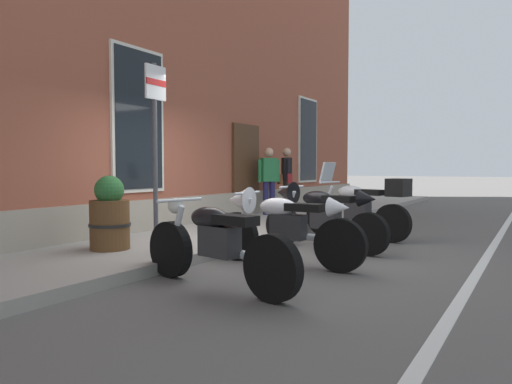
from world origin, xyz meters
TOP-DOWN VIEW (x-y plane):
  - ground_plane at (0.00, 0.00)m, footprint 140.00×140.00m
  - sidewalk at (0.00, 1.12)m, footprint 26.90×2.23m
  - lane_stripe at (0.00, -3.20)m, footprint 26.90×0.12m
  - brick_pub_facade at (-0.00, 6.09)m, footprint 20.90×7.82m
  - motorcycle_black_naked at (-2.02, -0.92)m, footprint 0.68×2.17m
  - motorcycle_white_sport at (-0.64, -0.94)m, footprint 0.62×2.17m
  - motorcycle_black_sport at (0.73, -0.88)m, footprint 0.67×2.17m
  - motorcycle_silver_touring at (2.11, -1.10)m, footprint 0.81×2.09m
  - pedestrian_striped_shirt at (3.85, 1.77)m, footprint 0.61×0.41m
  - pedestrian_dark_jacket at (4.62, 1.70)m, footprint 0.55×0.49m
  - parking_sign at (-1.40, 0.49)m, footprint 0.36×0.07m
  - barrel_planter at (-1.52, 1.24)m, footprint 0.57×0.57m

SIDE VIEW (x-z plane):
  - ground_plane at x=0.00m, z-range 0.00..0.00m
  - lane_stripe at x=0.00m, z-range 0.00..0.01m
  - sidewalk at x=0.00m, z-range 0.00..0.14m
  - motorcycle_black_naked at x=-2.02m, z-range 0.01..0.93m
  - motorcycle_white_sport at x=-0.64m, z-range 0.05..1.06m
  - motorcycle_black_sport at x=0.73m, z-range 0.05..1.09m
  - motorcycle_silver_touring at x=2.11m, z-range -0.12..1.26m
  - barrel_planter at x=-1.52m, z-range 0.09..1.11m
  - pedestrian_striped_shirt at x=3.85m, z-range 0.24..1.85m
  - pedestrian_dark_jacket at x=4.62m, z-range 0.24..1.88m
  - parking_sign at x=-1.40m, z-range 0.50..2.98m
  - brick_pub_facade at x=0.00m, z-range -0.01..9.69m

